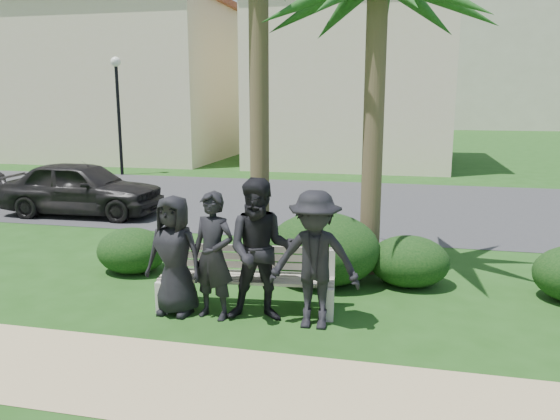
# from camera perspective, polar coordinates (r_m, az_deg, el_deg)

# --- Properties ---
(ground) EXTENTS (160.00, 160.00, 0.00)m
(ground) POSITION_cam_1_polar(r_m,az_deg,el_deg) (7.21, 1.35, -11.28)
(ground) COLOR #1C4714
(ground) RESTS_ON ground
(footpath) EXTENTS (30.00, 1.60, 0.01)m
(footpath) POSITION_cam_1_polar(r_m,az_deg,el_deg) (5.64, -2.50, -18.21)
(footpath) COLOR tan
(footpath) RESTS_ON ground
(asphalt_street) EXTENTS (160.00, 8.00, 0.01)m
(asphalt_street) POSITION_cam_1_polar(r_m,az_deg,el_deg) (14.84, 7.54, 0.58)
(asphalt_street) COLOR #2D2D30
(asphalt_street) RESTS_ON ground
(stucco_bldg_left) EXTENTS (10.40, 8.40, 7.30)m
(stucco_bldg_left) POSITION_cam_1_polar(r_m,az_deg,el_deg) (27.91, -16.06, 12.89)
(stucco_bldg_left) COLOR beige
(stucco_bldg_left) RESTS_ON ground
(stucco_bldg_right) EXTENTS (8.40, 8.40, 7.30)m
(stucco_bldg_right) POSITION_cam_1_polar(r_m,az_deg,el_deg) (24.64, 7.67, 13.46)
(stucco_bldg_right) COLOR beige
(stucco_bldg_right) RESTS_ON ground
(street_lamp) EXTENTS (0.36, 0.36, 4.29)m
(street_lamp) POSITION_cam_1_polar(r_m,az_deg,el_deg) (21.19, -16.61, 11.47)
(street_lamp) COLOR black
(street_lamp) RESTS_ON ground
(park_bench) EXTENTS (2.40, 0.78, 0.82)m
(park_bench) POSITION_cam_1_polar(r_m,az_deg,el_deg) (7.39, -3.47, -7.64)
(park_bench) COLOR gray
(park_bench) RESTS_ON ground
(man_a) EXTENTS (0.82, 0.58, 1.59)m
(man_a) POSITION_cam_1_polar(r_m,az_deg,el_deg) (7.26, -10.97, -4.68)
(man_a) COLOR black
(man_a) RESTS_ON ground
(man_b) EXTENTS (0.68, 0.52, 1.66)m
(man_b) POSITION_cam_1_polar(r_m,az_deg,el_deg) (7.04, -7.00, -4.77)
(man_b) COLOR black
(man_b) RESTS_ON ground
(man_c) EXTENTS (1.00, 0.84, 1.84)m
(man_c) POSITION_cam_1_polar(r_m,az_deg,el_deg) (6.90, -2.02, -4.24)
(man_c) COLOR black
(man_c) RESTS_ON ground
(man_d) EXTENTS (1.12, 0.65, 1.73)m
(man_d) POSITION_cam_1_polar(r_m,az_deg,el_deg) (6.70, 3.64, -5.25)
(man_d) COLOR black
(man_d) RESTS_ON ground
(hedge_a) EXTENTS (1.16, 0.96, 0.76)m
(hedge_a) POSITION_cam_1_polar(r_m,az_deg,el_deg) (9.27, -15.22, -3.99)
(hedge_a) COLOR black
(hedge_a) RESTS_ON ground
(hedge_c) EXTENTS (1.14, 0.94, 0.74)m
(hedge_c) POSITION_cam_1_polar(r_m,az_deg,el_deg) (8.50, 5.74, -5.09)
(hedge_c) COLOR black
(hedge_c) RESTS_ON ground
(hedge_d) EXTENTS (1.74, 1.44, 1.13)m
(hedge_d) POSITION_cam_1_polar(r_m,az_deg,el_deg) (8.42, 4.55, -3.85)
(hedge_d) COLOR black
(hedge_d) RESTS_ON ground
(hedge_e) EXTENTS (1.21, 1.00, 0.79)m
(hedge_e) POSITION_cam_1_polar(r_m,az_deg,el_deg) (8.55, 13.34, -5.09)
(hedge_e) COLOR black
(hedge_e) RESTS_ON ground
(car_a) EXTENTS (3.95, 1.70, 1.33)m
(car_a) POSITION_cam_1_polar(r_m,az_deg,el_deg) (14.12, -20.00, 2.16)
(car_a) COLOR black
(car_a) RESTS_ON ground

